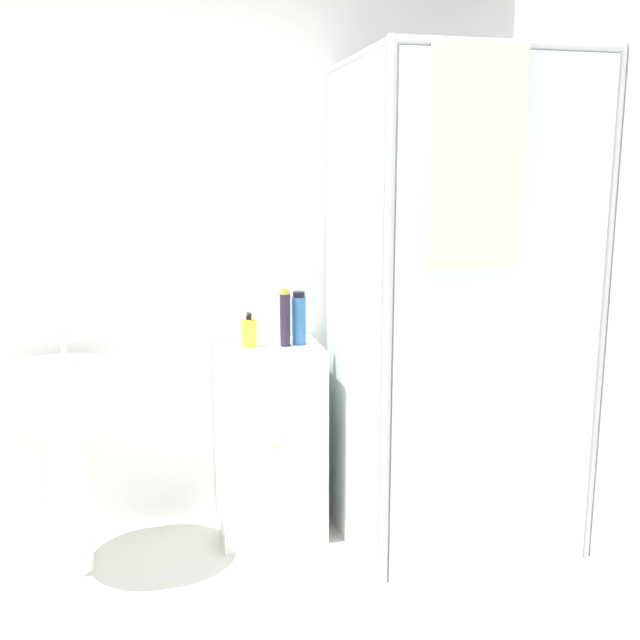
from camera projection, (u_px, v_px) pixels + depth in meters
wall_back at (153, 256)px, 3.31m from camera, size 6.40×0.06×2.50m
shower_enclosure at (442, 422)px, 3.16m from camera, size 0.89×0.92×2.07m
vanity_cabinet at (270, 440)px, 3.36m from camera, size 0.46×0.40×0.87m
sink at (63, 419)px, 2.98m from camera, size 0.56×0.56×0.98m
soap_dispenser at (249, 333)px, 3.25m from camera, size 0.07×0.07×0.15m
shampoo_bottle_tall_black at (285, 318)px, 3.25m from camera, size 0.05×0.05×0.25m
shampoo_bottle_blue at (299, 319)px, 3.29m from camera, size 0.06×0.06×0.23m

